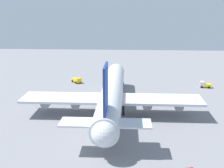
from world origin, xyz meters
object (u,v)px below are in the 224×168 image
(pushback_tractor, at_px, (205,85))
(maintenance_van, at_px, (77,80))
(safety_cone_nose, at_px, (121,86))
(cargo_airplane, at_px, (112,93))
(fuel_truck, at_px, (117,83))

(pushback_tractor, relative_size, maintenance_van, 0.89)
(safety_cone_nose, bearing_deg, maintenance_van, 75.61)
(cargo_airplane, height_order, pushback_tractor, cargo_airplane)
(cargo_airplane, distance_m, maintenance_van, 38.72)
(maintenance_van, distance_m, safety_cone_nose, 19.73)
(cargo_airplane, xyz_separation_m, safety_cone_nose, (29.51, -2.05, -5.65))
(cargo_airplane, bearing_deg, fuel_truck, -0.63)
(cargo_airplane, distance_m, safety_cone_nose, 30.12)
(pushback_tractor, height_order, safety_cone_nose, pushback_tractor)
(cargo_airplane, relative_size, fuel_truck, 11.92)
(maintenance_van, height_order, safety_cone_nose, maintenance_van)
(fuel_truck, distance_m, safety_cone_nose, 2.26)
(fuel_truck, relative_size, safety_cone_nose, 7.18)
(maintenance_van, bearing_deg, fuel_truck, -101.61)
(maintenance_van, xyz_separation_m, fuel_truck, (-3.57, -17.39, -0.12))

